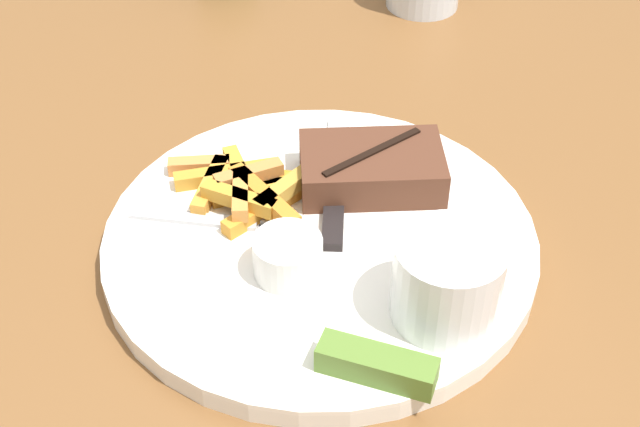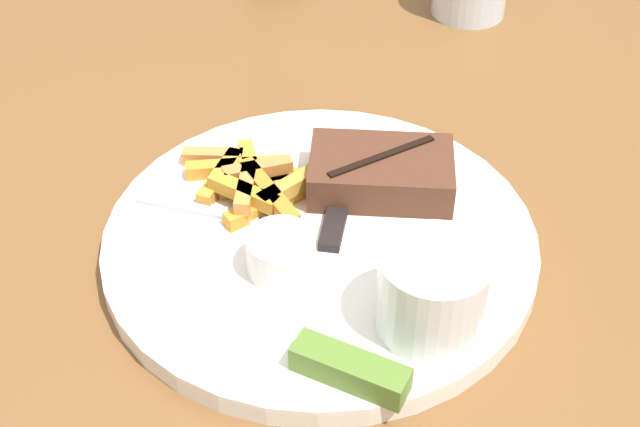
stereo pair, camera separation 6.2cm
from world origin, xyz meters
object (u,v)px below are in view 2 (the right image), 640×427
object	(u,v)px
fork_utensil	(211,211)
knife_utensil	(342,194)
dinner_plate	(320,242)
dipping_sauce_cup	(281,252)
steak_portion	(381,173)
coleslaw_cup	(433,288)
pickle_spear	(350,369)

from	to	relation	value
fork_utensil	knife_utensil	bearing A→B (deg)	26.46
dinner_plate	dipping_sauce_cup	size ratio (longest dim) A/B	6.55
dinner_plate	steak_portion	bearing A→B (deg)	60.13
coleslaw_cup	fork_utensil	world-z (taller)	coleslaw_cup
dinner_plate	dipping_sauce_cup	distance (m)	0.05
steak_portion	coleslaw_cup	bearing A→B (deg)	-68.06
fork_utensil	knife_utensil	xyz separation A→B (m)	(0.10, 0.04, 0.00)
dipping_sauce_cup	pickle_spear	world-z (taller)	dipping_sauce_cup
pickle_spear	dinner_plate	bearing A→B (deg)	109.62
steak_portion	fork_utensil	world-z (taller)	steak_portion
coleslaw_cup	fork_utensil	size ratio (longest dim) A/B	0.56
dipping_sauce_cup	steak_portion	bearing A→B (deg)	62.25
dinner_plate	coleslaw_cup	world-z (taller)	coleslaw_cup
steak_portion	dipping_sauce_cup	xyz separation A→B (m)	(-0.06, -0.11, 0.00)
steak_portion	pickle_spear	bearing A→B (deg)	-86.87
fork_utensil	knife_utensil	world-z (taller)	knife_utensil
dipping_sauce_cup	pickle_spear	bearing A→B (deg)	-53.18
coleslaw_cup	pickle_spear	bearing A→B (deg)	-127.47
steak_portion	knife_utensil	distance (m)	0.04
fork_utensil	steak_portion	bearing A→B (deg)	28.74
pickle_spear	dipping_sauce_cup	bearing A→B (deg)	126.82
steak_portion	knife_utensil	xyz separation A→B (m)	(-0.03, -0.02, -0.01)
dipping_sauce_cup	pickle_spear	distance (m)	0.11
fork_utensil	dipping_sauce_cup	bearing A→B (deg)	-31.71
coleslaw_cup	knife_utensil	distance (m)	0.15
pickle_spear	knife_utensil	size ratio (longest dim) A/B	0.49
dinner_plate	knife_utensil	distance (m)	0.05
coleslaw_cup	steak_portion	bearing A→B (deg)	111.94
dipping_sauce_cup	dinner_plate	bearing A→B (deg)	65.53
dinner_plate	steak_portion	world-z (taller)	steak_portion
coleslaw_cup	knife_utensil	xyz separation A→B (m)	(-0.08, 0.12, -0.03)
dipping_sauce_cup	knife_utensil	distance (m)	0.09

